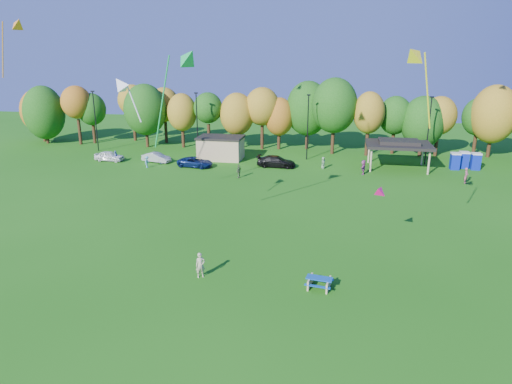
% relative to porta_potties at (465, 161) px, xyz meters
% --- Properties ---
extents(ground, '(160.00, 160.00, 0.00)m').
position_rel_porta_potties_xyz_m(ground, '(-22.61, -38.27, -1.10)').
color(ground, '#19600F').
rests_on(ground, ground).
extents(tree_line, '(93.57, 10.55, 11.15)m').
position_rel_porta_potties_xyz_m(tree_line, '(-23.64, 7.24, 4.82)').
color(tree_line, black).
rests_on(tree_line, ground).
extents(lamp_posts, '(64.50, 0.25, 9.09)m').
position_rel_porta_potties_xyz_m(lamp_posts, '(-20.61, 1.73, 3.80)').
color(lamp_posts, black).
rests_on(lamp_posts, ground).
extents(utility_building, '(6.30, 4.30, 3.25)m').
position_rel_porta_potties_xyz_m(utility_building, '(-32.61, -0.27, 0.54)').
color(utility_building, tan).
rests_on(utility_building, ground).
extents(pavilion, '(8.20, 6.20, 3.77)m').
position_rel_porta_potties_xyz_m(pavilion, '(-8.61, -1.27, 2.13)').
color(pavilion, tan).
rests_on(pavilion, ground).
extents(porta_potties, '(3.75, 2.08, 2.18)m').
position_rel_porta_potties_xyz_m(porta_potties, '(0.00, 0.00, 0.00)').
color(porta_potties, '#0C1FA0').
rests_on(porta_potties, ground).
extents(picnic_table, '(1.86, 1.62, 0.73)m').
position_rel_porta_potties_xyz_m(picnic_table, '(-16.98, -34.92, -0.68)').
color(picnic_table, tan).
rests_on(picnic_table, ground).
extents(kite_flyer, '(0.77, 0.68, 1.77)m').
position_rel_porta_potties_xyz_m(kite_flyer, '(-24.98, -34.89, -0.21)').
color(kite_flyer, tan).
rests_on(kite_flyer, ground).
extents(car_a, '(4.14, 1.75, 1.40)m').
position_rel_porta_potties_xyz_m(car_a, '(-47.64, -4.25, -0.40)').
color(car_a, white).
rests_on(car_a, ground).
extents(car_b, '(4.27, 2.24, 1.34)m').
position_rel_porta_potties_xyz_m(car_b, '(-40.89, -3.78, -0.43)').
color(car_b, '#ADAEB3').
rests_on(car_b, ground).
extents(car_c, '(4.98, 2.82, 1.31)m').
position_rel_porta_potties_xyz_m(car_c, '(-34.79, -5.36, -0.44)').
color(car_c, '#0D1E51').
rests_on(car_c, ground).
extents(car_d, '(5.20, 2.29, 1.49)m').
position_rel_porta_potties_xyz_m(car_d, '(-24.23, -3.41, -0.35)').
color(car_d, black).
rests_on(car_d, ground).
extents(far_person_0, '(0.72, 0.80, 1.84)m').
position_rel_porta_potties_xyz_m(far_person_0, '(-1.50, -7.13, -0.18)').
color(far_person_0, '#A94F62').
rests_on(far_person_0, ground).
extents(far_person_1, '(0.71, 0.87, 1.54)m').
position_rel_porta_potties_xyz_m(far_person_1, '(-18.10, -3.17, -0.33)').
color(far_person_1, '#65895D').
rests_on(far_person_1, ground).
extents(far_person_2, '(0.85, 0.93, 1.54)m').
position_rel_porta_potties_xyz_m(far_person_2, '(-46.60, -4.47, -0.33)').
color(far_person_2, '#5267B6').
rests_on(far_person_2, ground).
extents(far_person_3, '(0.71, 1.07, 1.68)m').
position_rel_porta_potties_xyz_m(far_person_3, '(-27.94, -9.62, -0.26)').
color(far_person_3, '#566E43').
rests_on(far_person_3, ground).
extents(far_person_4, '(0.61, 1.02, 1.55)m').
position_rel_porta_potties_xyz_m(far_person_4, '(-40.91, -6.86, -0.32)').
color(far_person_4, '#56A1BE').
rests_on(far_person_4, ground).
extents(far_person_5, '(0.75, 1.76, 1.84)m').
position_rel_porta_potties_xyz_m(far_person_5, '(-13.06, -5.18, -0.18)').
color(far_person_5, '#994083').
rests_on(far_person_5, ground).
extents(kite_5, '(2.28, 1.33, 3.52)m').
position_rel_porta_potties_xyz_m(kite_5, '(-32.19, -29.87, 11.29)').
color(kite_5, silver).
extents(kite_7, '(3.98, 3.04, 7.41)m').
position_rel_porta_potties_xyz_m(kite_7, '(-26.96, -29.72, 13.14)').
color(kite_7, green).
extents(kite_9, '(2.45, 2.99, 5.45)m').
position_rel_porta_potties_xyz_m(kite_9, '(-11.85, -30.25, 13.38)').
color(kite_9, yellow).
extents(kite_12, '(3.06, 2.08, 5.38)m').
position_rel_porta_potties_xyz_m(kite_12, '(-44.37, -23.90, 15.85)').
color(kite_12, orange).
extents(kite_13, '(1.29, 1.47, 1.26)m').
position_rel_porta_potties_xyz_m(kite_13, '(-13.14, -28.84, 3.90)').
color(kite_13, '#FF0E84').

